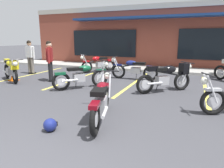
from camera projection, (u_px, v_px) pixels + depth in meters
name	position (u px, v px, depth m)	size (l,w,h in m)	color
ground_plane	(101.00, 107.00, 5.35)	(80.00, 80.00, 0.00)	#3D3D42
sidewalk_kerb	(152.00, 69.00, 11.48)	(22.00, 1.80, 0.14)	#A8A59E
brick_storefront_building	(163.00, 37.00, 14.35)	(17.42, 6.11, 3.75)	brown
painted_stall_lines	(134.00, 83.00, 8.25)	(10.71, 4.80, 0.01)	#DBCC4C
motorcycle_foreground_classic	(101.00, 100.00, 4.40)	(0.94, 2.06, 0.98)	black
motorcycle_red_sportbike	(167.00, 76.00, 6.76)	(1.70, 1.60, 0.98)	black
motorcycle_silver_naked	(134.00, 69.00, 8.82)	(2.11, 0.66, 0.98)	black
motorcycle_green_cafe_racer	(82.00, 76.00, 7.23)	(1.58, 1.71, 0.98)	black
motorcycle_orange_scrambler	(11.00, 69.00, 8.44)	(1.90, 1.30, 0.98)	black
motorcycle_cream_vintage	(98.00, 63.00, 10.82)	(1.36, 1.86, 0.98)	black
person_in_black_shirt	(50.00, 59.00, 8.34)	(0.41, 0.57, 1.68)	black
person_by_back_row	(30.00, 55.00, 10.10)	(0.60, 0.29, 1.68)	black
helmet_on_pavement	(50.00, 125.00, 3.92)	(0.26, 0.26, 0.26)	navy
traffic_cone	(13.00, 75.00, 8.61)	(0.34, 0.34, 0.53)	orange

